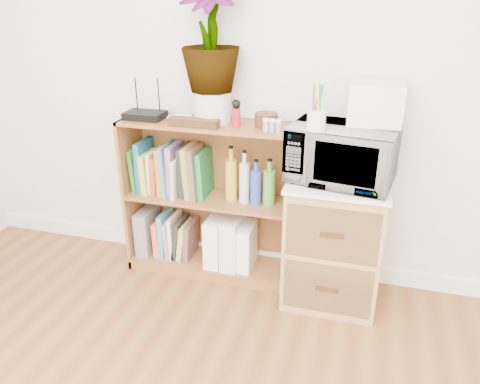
% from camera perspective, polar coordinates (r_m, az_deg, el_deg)
% --- Properties ---
extents(skirting_board, '(4.00, 0.02, 0.10)m').
position_cam_1_polar(skirting_board, '(3.02, 3.68, -8.07)').
color(skirting_board, white).
rests_on(skirting_board, ground).
extents(bookshelf, '(1.00, 0.30, 0.95)m').
position_cam_1_polar(bookshelf, '(2.79, -3.77, -1.02)').
color(bookshelf, brown).
rests_on(bookshelf, ground).
extents(wicker_unit, '(0.50, 0.45, 0.70)m').
position_cam_1_polar(wicker_unit, '(2.64, 11.36, -5.99)').
color(wicker_unit, '#9E7542').
rests_on(wicker_unit, ground).
extents(microwave, '(0.57, 0.43, 0.29)m').
position_cam_1_polar(microwave, '(2.42, 12.30, 4.53)').
color(microwave, white).
rests_on(microwave, wicker_unit).
extents(pen_cup, '(0.09, 0.09, 0.10)m').
position_cam_1_polar(pen_cup, '(2.28, 9.29, 8.62)').
color(pen_cup, silver).
rests_on(pen_cup, microwave).
extents(small_appliance, '(0.26, 0.22, 0.21)m').
position_cam_1_polar(small_appliance, '(2.45, 16.26, 10.34)').
color(small_appliance, white).
rests_on(small_appliance, microwave).
extents(router, '(0.22, 0.15, 0.04)m').
position_cam_1_polar(router, '(2.75, -11.51, 9.15)').
color(router, black).
rests_on(router, bookshelf).
extents(white_bowl, '(0.13, 0.13, 0.03)m').
position_cam_1_polar(white_bowl, '(2.65, -7.39, 8.81)').
color(white_bowl, silver).
rests_on(white_bowl, bookshelf).
extents(plant_pot, '(0.20, 0.20, 0.17)m').
position_cam_1_polar(plant_pot, '(2.61, -3.39, 10.34)').
color(plant_pot, silver).
rests_on(plant_pot, bookshelf).
extents(potted_plant, '(0.32, 0.32, 0.57)m').
position_cam_1_polar(potted_plant, '(2.55, -3.60, 18.49)').
color(potted_plant, '#336A2A').
rests_on(potted_plant, plant_pot).
extents(trinket_box, '(0.28, 0.07, 0.04)m').
position_cam_1_polar(trinket_box, '(2.54, -5.67, 8.42)').
color(trinket_box, '#33180D').
rests_on(trinket_box, bookshelf).
extents(kokeshi_doll, '(0.04, 0.04, 0.10)m').
position_cam_1_polar(kokeshi_doll, '(2.52, -0.47, 9.07)').
color(kokeshi_doll, '#AB1526').
rests_on(kokeshi_doll, bookshelf).
extents(wooden_bowl, '(0.12, 0.12, 0.07)m').
position_cam_1_polar(wooden_bowl, '(2.53, 3.21, 8.77)').
color(wooden_bowl, '#38230F').
rests_on(wooden_bowl, bookshelf).
extents(paint_jars, '(0.11, 0.04, 0.06)m').
position_cam_1_polar(paint_jars, '(2.43, 3.93, 7.93)').
color(paint_jars, pink).
rests_on(paint_jars, bookshelf).
extents(file_box, '(0.09, 0.23, 0.29)m').
position_cam_1_polar(file_box, '(3.06, -11.13, -4.56)').
color(file_box, slate).
rests_on(file_box, bookshelf).
extents(magazine_holder_left, '(0.10, 0.24, 0.30)m').
position_cam_1_polar(magazine_holder_left, '(2.88, -2.87, -5.80)').
color(magazine_holder_left, white).
rests_on(magazine_holder_left, bookshelf).
extents(magazine_holder_mid, '(0.10, 0.25, 0.31)m').
position_cam_1_polar(magazine_holder_mid, '(2.85, -0.87, -5.99)').
color(magazine_holder_mid, silver).
rests_on(magazine_holder_mid, bookshelf).
extents(magazine_holder_right, '(0.09, 0.22, 0.27)m').
position_cam_1_polar(magazine_holder_right, '(2.84, 0.80, -6.58)').
color(magazine_holder_right, white).
rests_on(magazine_holder_right, bookshelf).
extents(cookbooks, '(0.46, 0.20, 0.31)m').
position_cam_1_polar(cookbooks, '(2.80, -8.35, 2.62)').
color(cookbooks, '#1D621A').
rests_on(cookbooks, bookshelf).
extents(liquor_bottles, '(0.29, 0.07, 0.31)m').
position_cam_1_polar(liquor_bottles, '(2.65, 1.19, 1.65)').
color(liquor_bottles, gold).
rests_on(liquor_bottles, bookshelf).
extents(lower_books, '(0.25, 0.19, 0.29)m').
position_cam_1_polar(lower_books, '(2.99, -7.86, -5.38)').
color(lower_books, orange).
rests_on(lower_books, bookshelf).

